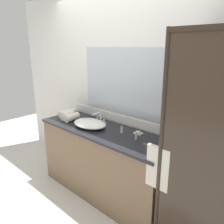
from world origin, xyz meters
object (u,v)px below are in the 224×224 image
(soap_dish, at_px, (138,133))
(rolled_towel_middle, at_px, (67,115))
(sink_basin, at_px, (90,123))
(amenity_bottle_lotion, at_px, (122,129))
(rolled_towel_far_edge, at_px, (72,117))
(faucet, at_px, (100,119))
(amenity_bottle_body_wash, at_px, (136,136))
(rolled_towel_near_edge, at_px, (67,113))

(soap_dish, xyz_separation_m, rolled_towel_middle, (-1.05, -0.22, 0.04))
(sink_basin, relative_size, soap_dish, 4.67)
(amenity_bottle_lotion, bearing_deg, rolled_towel_far_edge, -171.58)
(faucet, relative_size, rolled_towel_far_edge, 0.80)
(sink_basin, xyz_separation_m, amenity_bottle_body_wash, (0.67, 0.07, -0.00))
(sink_basin, height_order, rolled_towel_near_edge, rolled_towel_near_edge)
(amenity_bottle_body_wash, bearing_deg, rolled_towel_far_edge, -175.69)
(rolled_towel_near_edge, xyz_separation_m, rolled_towel_middle, (0.11, -0.08, 0.01))
(rolled_towel_far_edge, bearing_deg, rolled_towel_near_edge, 159.90)
(amenity_bottle_body_wash, bearing_deg, amenity_bottle_lotion, 170.66)
(sink_basin, bearing_deg, amenity_bottle_body_wash, 5.67)
(rolled_towel_middle, distance_m, rolled_towel_far_edge, 0.11)
(amenity_bottle_lotion, height_order, rolled_towel_middle, rolled_towel_middle)
(amenity_bottle_lotion, xyz_separation_m, rolled_towel_far_edge, (-0.78, -0.12, 0.00))
(amenity_bottle_body_wash, distance_m, amenity_bottle_lotion, 0.24)
(sink_basin, bearing_deg, rolled_towel_middle, -179.29)
(rolled_towel_near_edge, bearing_deg, faucet, 10.67)
(amenity_bottle_body_wash, bearing_deg, faucet, 170.65)
(sink_basin, xyz_separation_m, soap_dish, (0.59, 0.22, -0.03))
(amenity_bottle_body_wash, xyz_separation_m, rolled_towel_far_edge, (-1.02, -0.08, 0.01))
(sink_basin, height_order, rolled_towel_middle, rolled_towel_middle)
(amenity_bottle_body_wash, xyz_separation_m, amenity_bottle_lotion, (-0.24, 0.04, 0.01))
(sink_basin, xyz_separation_m, faucet, (0.00, 0.18, 0.01))
(amenity_bottle_body_wash, relative_size, rolled_towel_middle, 0.43)
(amenity_bottle_lotion, distance_m, rolled_towel_far_edge, 0.79)
(amenity_bottle_lotion, bearing_deg, rolled_towel_middle, -172.89)
(soap_dish, height_order, amenity_bottle_body_wash, amenity_bottle_body_wash)
(sink_basin, relative_size, amenity_bottle_body_wash, 5.66)
(sink_basin, distance_m, faucet, 0.18)
(sink_basin, relative_size, faucet, 2.74)
(sink_basin, relative_size, rolled_towel_near_edge, 1.86)
(faucet, height_order, amenity_bottle_lotion, faucet)
(sink_basin, bearing_deg, amenity_bottle_lotion, 13.66)
(rolled_towel_near_edge, bearing_deg, amenity_bottle_body_wash, -0.17)
(faucet, bearing_deg, sink_basin, -90.00)
(rolled_towel_near_edge, bearing_deg, amenity_bottle_lotion, 2.02)
(faucet, xyz_separation_m, rolled_towel_far_edge, (-0.35, -0.19, -0.00))
(rolled_towel_middle, bearing_deg, faucet, 21.79)
(faucet, bearing_deg, rolled_towel_near_edge, -169.33)
(amenity_bottle_body_wash, height_order, amenity_bottle_lotion, amenity_bottle_lotion)
(amenity_bottle_body_wash, height_order, rolled_towel_far_edge, rolled_towel_far_edge)
(faucet, xyz_separation_m, soap_dish, (0.59, 0.04, -0.04))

